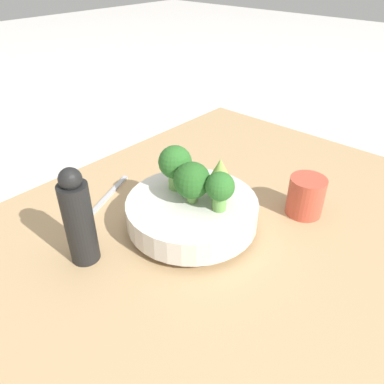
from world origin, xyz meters
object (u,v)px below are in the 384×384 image
(pepper_mill, at_px, (78,219))
(fork, at_px, (106,198))
(cup, at_px, (306,196))
(bowl, at_px, (192,212))

(pepper_mill, height_order, fork, pepper_mill)
(cup, height_order, fork, cup)
(cup, bearing_deg, fork, -54.72)
(bowl, relative_size, cup, 3.09)
(bowl, height_order, pepper_mill, pepper_mill)
(pepper_mill, relative_size, fork, 1.00)
(cup, relative_size, pepper_mill, 0.45)
(bowl, bearing_deg, cup, 143.36)
(bowl, relative_size, fork, 1.38)
(bowl, relative_size, pepper_mill, 1.38)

